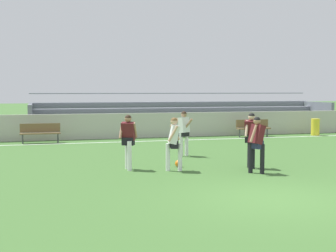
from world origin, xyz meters
The scene contains 13 objects.
ground_plane centered at (0.00, 0.00, 0.00)m, with size 160.00×160.00×0.00m, color #3D662D.
field_line_sideline centered at (0.00, 12.28, 0.00)m, with size 44.00×0.12×0.01m, color white.
sideline_wall centered at (0.00, 13.92, 0.63)m, with size 48.00×0.16×1.26m, color #BCB7AD.
bleacher_stand centered at (3.16, 16.80, 0.93)m, with size 17.69×3.60×2.26m.
bench_far_left centered at (5.58, 12.83, 0.55)m, with size 1.80×0.40×0.90m.
bench_far_right centered at (-5.09, 12.83, 0.55)m, with size 1.80×0.40×0.90m.
trash_bin centered at (9.16, 12.67, 0.45)m, with size 0.45×0.45×0.90m, color yellow.
player_white_overlapping centered at (-1.22, 4.11, 0.95)m, with size 0.50×0.51×1.61m.
player_dark_challenging centered at (-2.51, 4.67, 1.00)m, with size 0.64×0.48×1.68m.
player_dark_wide_left centered at (0.99, 3.06, 0.98)m, with size 0.63×0.48×1.66m.
player_white_pressing_high centered at (0.01, 7.05, 0.99)m, with size 0.50×0.71×1.66m.
player_dark_deep_cover centered at (1.24, 3.94, 1.03)m, with size 0.60×0.49×1.72m.
soccer_ball centered at (-0.89, 4.75, 0.11)m, with size 0.22×0.22×0.22m, color orange.
Camera 1 is at (-5.08, -9.24, 2.43)m, focal length 49.82 mm.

